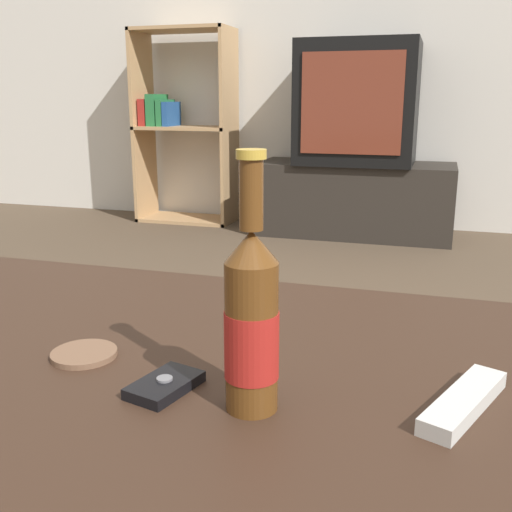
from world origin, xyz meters
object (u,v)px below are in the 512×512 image
at_px(remote_control, 464,402).
at_px(cell_phone, 165,385).
at_px(tv_stand, 354,199).
at_px(bookshelf, 180,125).
at_px(beer_bottle, 252,321).
at_px(television, 358,103).

bearing_deg(remote_control, cell_phone, -148.43).
bearing_deg(tv_stand, remote_control, -79.62).
xyz_separation_m(tv_stand, remote_control, (0.50, -2.72, 0.22)).
bearing_deg(remote_control, tv_stand, 122.66).
distance_m(bookshelf, cell_phone, 3.13).
height_order(beer_bottle, remote_control, beer_bottle).
bearing_deg(bookshelf, cell_phone, -66.45).
bearing_deg(cell_phone, beer_bottle, 10.11).
relative_size(cell_phone, remote_control, 0.59).
bearing_deg(tv_stand, cell_phone, -86.96).
relative_size(bookshelf, remote_control, 6.54).
relative_size(tv_stand, beer_bottle, 3.66).
distance_m(television, remote_control, 2.78).
height_order(beer_bottle, cell_phone, beer_bottle).
relative_size(beer_bottle, cell_phone, 2.84).
distance_m(bookshelf, beer_bottle, 3.18).
relative_size(tv_stand, cell_phone, 10.38).
relative_size(television, bookshelf, 0.56).
xyz_separation_m(bookshelf, remote_control, (1.60, -2.81, -0.18)).
bearing_deg(remote_control, television, 122.68).
xyz_separation_m(beer_bottle, cell_phone, (-0.11, 0.01, -0.10)).
bearing_deg(television, remote_control, -79.61).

